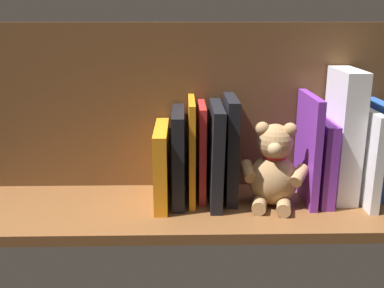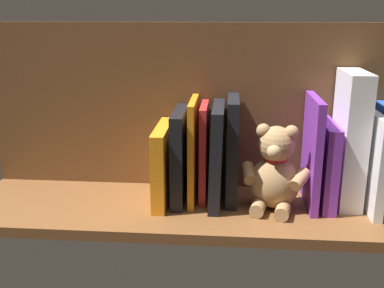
# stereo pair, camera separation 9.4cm
# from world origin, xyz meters

# --- Properties ---
(ground_plane) EXTENTS (0.96, 0.28, 0.02)m
(ground_plane) POSITION_xyz_m (0.00, 0.00, -0.01)
(ground_plane) COLOR brown
(shelf_back_panel) EXTENTS (0.96, 0.02, 0.38)m
(shelf_back_panel) POSITION_xyz_m (0.00, -0.12, 0.19)
(shelf_back_panel) COLOR brown
(shelf_back_panel) RESTS_ON ground_plane
(book_0) EXTENTS (0.03, 0.12, 0.21)m
(book_0) POSITION_xyz_m (-0.40, -0.05, 0.11)
(book_0) COLOR blue
(book_0) RESTS_ON ground_plane
(book_1) EXTENTS (0.02, 0.17, 0.20)m
(book_1) POSITION_xyz_m (-0.37, -0.02, 0.10)
(book_1) COLOR silver
(book_1) RESTS_ON ground_plane
(dictionary_thick_white) EXTENTS (0.05, 0.13, 0.28)m
(dictionary_thick_white) POSITION_xyz_m (-0.33, -0.04, 0.14)
(dictionary_thick_white) COLOR white
(dictionary_thick_white) RESTS_ON ground_plane
(book_2) EXTENTS (0.03, 0.15, 0.18)m
(book_2) POSITION_xyz_m (-0.28, -0.03, 0.09)
(book_2) COLOR purple
(book_2) RESTS_ON ground_plane
(book_3) EXTENTS (0.02, 0.16, 0.23)m
(book_3) POSITION_xyz_m (-0.25, -0.03, 0.12)
(book_3) COLOR purple
(book_3) RESTS_ON ground_plane
(teddy_bear) EXTENTS (0.14, 0.13, 0.18)m
(teddy_bear) POSITION_xyz_m (-0.17, 0.01, 0.08)
(teddy_bear) COLOR tan
(teddy_bear) RESTS_ON ground_plane
(book_4) EXTENTS (0.02, 0.14, 0.23)m
(book_4) POSITION_xyz_m (-0.08, -0.04, 0.11)
(book_4) COLOR black
(book_4) RESTS_ON ground_plane
(book_5) EXTENTS (0.03, 0.17, 0.21)m
(book_5) POSITION_xyz_m (-0.05, -0.02, 0.11)
(book_5) COLOR black
(book_5) RESTS_ON ground_plane
(book_6) EXTENTS (0.01, 0.12, 0.21)m
(book_6) POSITION_xyz_m (-0.02, -0.05, 0.10)
(book_6) COLOR red
(book_6) RESTS_ON ground_plane
(book_7) EXTENTS (0.01, 0.15, 0.22)m
(book_7) POSITION_xyz_m (0.00, -0.03, 0.11)
(book_7) COLOR orange
(book_7) RESTS_ON ground_plane
(book_8) EXTENTS (0.03, 0.16, 0.20)m
(book_8) POSITION_xyz_m (0.03, -0.03, 0.10)
(book_8) COLOR black
(book_8) RESTS_ON ground_plane
(book_9) EXTENTS (0.03, 0.17, 0.17)m
(book_9) POSITION_xyz_m (0.06, -0.02, 0.08)
(book_9) COLOR orange
(book_9) RESTS_ON ground_plane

